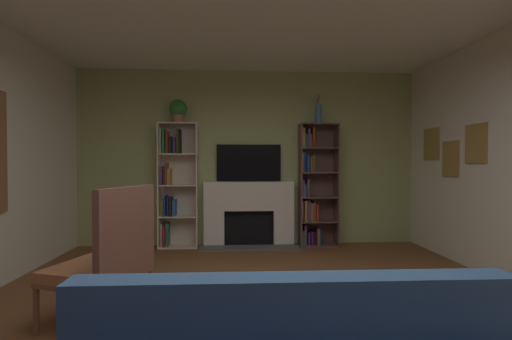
% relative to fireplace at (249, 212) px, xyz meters
% --- Properties ---
extents(wall_back_accent, '(5.49, 0.06, 2.78)m').
position_rel_fireplace_xyz_m(wall_back_accent, '(0.00, 0.13, 0.87)').
color(wall_back_accent, '#A3B673').
rests_on(wall_back_accent, ground_plane).
extents(fireplace, '(1.52, 0.49, 1.01)m').
position_rel_fireplace_xyz_m(fireplace, '(0.00, 0.00, 0.00)').
color(fireplace, white).
rests_on(fireplace, ground_plane).
extents(tv, '(1.02, 0.06, 0.58)m').
position_rel_fireplace_xyz_m(tv, '(0.00, 0.07, 0.79)').
color(tv, black).
rests_on(tv, fireplace).
extents(bookshelf_left, '(0.60, 0.29, 1.93)m').
position_rel_fireplace_xyz_m(bookshelf_left, '(-1.16, -0.00, 0.47)').
color(bookshelf_left, beige).
rests_on(bookshelf_left, ground_plane).
extents(bookshelf_right, '(0.60, 0.32, 1.93)m').
position_rel_fireplace_xyz_m(bookshelf_right, '(1.02, -0.02, 0.39)').
color(bookshelf_right, brown).
rests_on(bookshelf_right, ground_plane).
extents(potted_plant, '(0.26, 0.26, 0.36)m').
position_rel_fireplace_xyz_m(potted_plant, '(-1.10, -0.05, 1.60)').
color(potted_plant, '#AF6954').
rests_on(potted_plant, bookshelf_left).
extents(vase_with_flowers, '(0.10, 0.10, 0.48)m').
position_rel_fireplace_xyz_m(vase_with_flowers, '(1.10, -0.05, 1.60)').
color(vase_with_flowers, teal).
rests_on(vase_with_flowers, bookshelf_right).
extents(armchair, '(0.81, 0.86, 1.12)m').
position_rel_fireplace_xyz_m(armchair, '(-1.26, -2.71, 0.01)').
color(armchair, brown).
rests_on(armchair, ground_plane).
extents(coffee_table, '(0.76, 0.48, 0.39)m').
position_rel_fireplace_xyz_m(coffee_table, '(0.02, -3.51, -0.19)').
color(coffee_table, '#4F3827').
rests_on(coffee_table, ground_plane).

